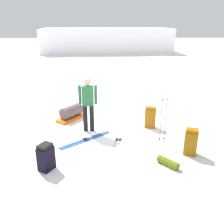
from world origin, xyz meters
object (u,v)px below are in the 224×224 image
backpack_small_spare (150,117)px  sleeping_mat_rolled (168,162)px  skier_standing (88,102)px  ski_pair_near (86,140)px  ski_pair_far (118,140)px  backpack_large_dark (46,157)px  ski_poles_planted_near (163,118)px  backpack_bright (191,142)px  gear_sled (71,113)px

backpack_small_spare → sleeping_mat_rolled: size_ratio=1.27×
skier_standing → ski_pair_near: bearing=-94.1°
ski_pair_near → sleeping_mat_rolled: 2.49m
skier_standing → ski_pair_far: bearing=-37.6°
backpack_large_dark → sleeping_mat_rolled: size_ratio=1.18×
backpack_large_dark → sleeping_mat_rolled: backpack_large_dark is taller
backpack_small_spare → ski_poles_planted_near: ski_poles_planted_near is taller
backpack_large_dark → backpack_bright: bearing=10.0°
gear_sled → sleeping_mat_rolled: (2.69, -3.04, -0.13)m
backpack_large_dark → ski_pair_far: bearing=39.6°
backpack_bright → sleeping_mat_rolled: backpack_bright is taller
ski_pair_far → backpack_large_dark: 2.27m
backpack_bright → sleeping_mat_rolled: 0.92m
backpack_large_dark → ski_poles_planted_near: (2.99, 1.41, 0.39)m
skier_standing → ski_pair_far: (0.89, -0.69, -0.94)m
backpack_small_spare → ski_pair_near: bearing=-156.3°
skier_standing → sleeping_mat_rolled: bearing=-45.3°
skier_standing → sleeping_mat_rolled: size_ratio=3.09×
ski_poles_planted_near → gear_sled: (-2.82, 1.71, -0.48)m
backpack_bright → gear_sled: 4.21m
backpack_large_dark → gear_sled: 3.13m
ski_pair_far → gear_sled: gear_sled is taller
ski_pair_far → gear_sled: 2.31m
backpack_large_dark → gear_sled: size_ratio=0.56×
ski_pair_near → backpack_small_spare: 2.21m
skier_standing → ski_pair_far: 1.47m
ski_pair_far → sleeping_mat_rolled: 1.76m
ski_pair_near → backpack_large_dark: bearing=-118.4°
backpack_large_dark → backpack_small_spare: bearing=40.0°
backpack_large_dark → gear_sled: (0.17, 3.13, -0.09)m
backpack_small_spare → gear_sled: (-2.63, 0.78, -0.12)m
ski_pair_near → backpack_large_dark: backpack_large_dark is taller
ski_pair_near → ski_pair_far: same height
backpack_large_dark → sleeping_mat_rolled: 2.87m
gear_sled → ski_poles_planted_near: bearing=-31.3°
ski_pair_near → backpack_bright: backpack_bright is taller
skier_standing → gear_sled: bearing=124.0°
skier_standing → sleeping_mat_rolled: skier_standing is taller
backpack_small_spare → sleeping_mat_rolled: (0.07, -2.26, -0.25)m
backpack_small_spare → gear_sled: backpack_small_spare is taller
backpack_small_spare → sleeping_mat_rolled: bearing=-88.3°
backpack_bright → ski_poles_planted_near: ski_poles_planted_near is taller
gear_sled → skier_standing: bearing=-56.0°
backpack_bright → ski_poles_planted_near: 1.03m
backpack_bright → backpack_small_spare: 1.88m
ski_pair_far → sleeping_mat_rolled: bearing=-50.2°
ski_pair_near → ski_pair_far: 0.94m
skier_standing → backpack_large_dark: bearing=-111.6°
ski_pair_near → ski_pair_far: (0.94, -0.03, -0.00)m
backpack_bright → gear_sled: backpack_bright is taller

